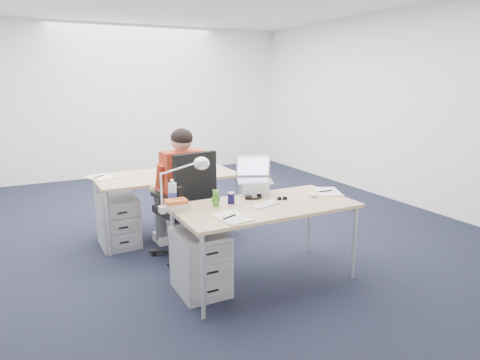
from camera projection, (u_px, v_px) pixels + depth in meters
name	position (u px, v px, depth m)	size (l,w,h in m)	color
floor	(211.00, 226.00, 5.42)	(7.00, 7.00, 0.00)	black
room	(209.00, 88.00, 5.02)	(6.02, 7.02, 2.80)	white
desk_near	(265.00, 209.00, 3.81)	(1.60, 0.80, 0.73)	tan
desk_far	(166.00, 178.00, 4.99)	(1.60, 0.80, 0.73)	tan
office_chair	(186.00, 227.00, 4.42)	(0.83, 0.83, 1.13)	black
seated_person	(178.00, 191.00, 4.49)	(0.42, 0.74, 1.33)	#AA2F18
drawer_pedestal_near	(200.00, 262.00, 3.70)	(0.40, 0.50, 0.55)	#A7A9AC
drawer_pedestal_far	(118.00, 221.00, 4.75)	(0.40, 0.50, 0.55)	#A7A9AC
silver_laptop	(255.00, 176.00, 4.10)	(0.34, 0.26, 0.36)	silver
wireless_keyboard	(265.00, 205.00, 3.77)	(0.27, 0.11, 0.01)	white
computer_mouse	(313.00, 195.00, 4.05)	(0.06, 0.10, 0.04)	white
headphones	(254.00, 196.00, 4.01)	(0.21, 0.16, 0.03)	black
can_koozie	(231.00, 198.00, 3.81)	(0.06, 0.06, 0.10)	#131239
water_bottle	(172.00, 193.00, 3.71)	(0.08, 0.08, 0.24)	silver
bear_figurine	(216.00, 198.00, 3.73)	(0.08, 0.06, 0.15)	#267920
book_stack	(177.00, 205.00, 3.64)	(0.19, 0.15, 0.09)	silver
cordless_phone	(180.00, 196.00, 3.75)	(0.05, 0.03, 0.17)	black
papers_left	(232.00, 218.00, 3.42)	(0.22, 0.32, 0.01)	#E2C683
papers_right	(327.00, 192.00, 4.20)	(0.23, 0.32, 0.01)	#E2C683
sunglasses	(282.00, 199.00, 3.93)	(0.10, 0.04, 0.02)	black
desk_lamp	(177.00, 184.00, 3.57)	(0.41, 0.15, 0.46)	silver
dark_laptop	(189.00, 164.00, 5.05)	(0.31, 0.30, 0.22)	black
far_cup	(190.00, 167.00, 5.22)	(0.06, 0.06, 0.09)	white
far_papers	(100.00, 177.00, 4.82)	(0.22, 0.32, 0.01)	white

